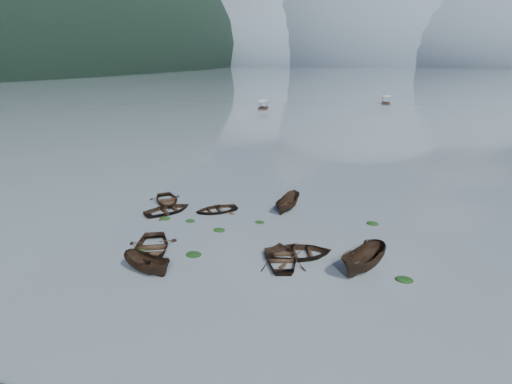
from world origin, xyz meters
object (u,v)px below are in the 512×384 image
(rowboat_3, at_px, (282,261))
(pontoon_centre, at_px, (386,104))
(rowboat_0, at_px, (151,252))
(pontoon_left, at_px, (263,109))

(rowboat_3, height_order, pontoon_centre, pontoon_centre)
(pontoon_centre, bearing_deg, rowboat_0, -96.88)
(rowboat_0, xyz_separation_m, pontoon_centre, (13.79, 111.89, 0.00))
(pontoon_left, bearing_deg, pontoon_centre, 26.36)
(rowboat_0, bearing_deg, pontoon_centre, 55.55)
(rowboat_3, relative_size, pontoon_left, 0.76)
(pontoon_left, distance_m, pontoon_centre, 40.97)
(pontoon_centre, bearing_deg, pontoon_left, -142.88)
(pontoon_left, xyz_separation_m, pontoon_centre, (32.74, 24.64, 0.00))
(rowboat_0, xyz_separation_m, rowboat_3, (9.46, 1.73, 0.00))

